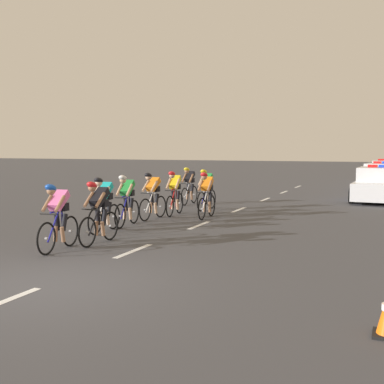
% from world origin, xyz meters
% --- Properties ---
extents(ground_plane, '(160.00, 160.00, 0.00)m').
position_xyz_m(ground_plane, '(0.00, 0.00, 0.00)').
color(ground_plane, '#424247').
extents(lane_markings_centre, '(0.14, 25.60, 0.01)m').
position_xyz_m(lane_markings_centre, '(0.00, 10.90, 0.00)').
color(lane_markings_centre, white).
rests_on(lane_markings_centre, ground).
extents(cyclist_lead, '(0.45, 1.72, 1.56)m').
position_xyz_m(cyclist_lead, '(-1.57, 2.27, 0.79)').
color(cyclist_lead, black).
rests_on(cyclist_lead, ground).
extents(cyclist_second, '(0.42, 1.72, 1.56)m').
position_xyz_m(cyclist_second, '(-1.17, 3.30, 0.79)').
color(cyclist_second, black).
rests_on(cyclist_second, ground).
extents(cyclist_third, '(0.43, 1.72, 1.56)m').
position_xyz_m(cyclist_third, '(-1.97, 4.77, 0.79)').
color(cyclist_third, black).
rests_on(cyclist_third, ground).
extents(cyclist_fourth, '(0.45, 1.72, 1.56)m').
position_xyz_m(cyclist_fourth, '(-1.91, 5.92, 0.79)').
color(cyclist_fourth, black).
rests_on(cyclist_fourth, ground).
extents(cyclist_fifth, '(0.43, 1.72, 1.56)m').
position_xyz_m(cyclist_fifth, '(-1.85, 7.46, 0.79)').
color(cyclist_fifth, black).
rests_on(cyclist_fifth, ground).
extents(cyclist_sixth, '(0.42, 1.72, 1.56)m').
position_xyz_m(cyclist_sixth, '(-0.33, 8.38, 0.79)').
color(cyclist_sixth, black).
rests_on(cyclist_sixth, ground).
extents(cyclist_seventh, '(0.44, 1.72, 1.56)m').
position_xyz_m(cyclist_seventh, '(-1.61, 8.63, 0.79)').
color(cyclist_seventh, black).
rests_on(cyclist_seventh, ground).
extents(cyclist_eighth, '(0.43, 1.72, 1.56)m').
position_xyz_m(cyclist_eighth, '(-1.10, 10.38, 0.79)').
color(cyclist_eighth, black).
rests_on(cyclist_eighth, ground).
extents(cyclist_ninth, '(0.42, 1.72, 1.56)m').
position_xyz_m(cyclist_ninth, '(-2.42, 11.84, 0.79)').
color(cyclist_ninth, black).
rests_on(cyclist_ninth, ground).
extents(police_car_nearest, '(2.14, 4.47, 1.59)m').
position_xyz_m(police_car_nearest, '(4.68, 16.03, 0.68)').
color(police_car_nearest, silver).
rests_on(police_car_nearest, ground).
extents(police_car_second, '(2.28, 4.54, 1.59)m').
position_xyz_m(police_car_second, '(4.68, 21.82, 0.68)').
color(police_car_second, white).
rests_on(police_car_second, ground).
extents(police_car_third, '(2.15, 4.47, 1.59)m').
position_xyz_m(police_car_third, '(4.68, 28.25, 0.68)').
color(police_car_third, white).
rests_on(police_car_third, ground).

